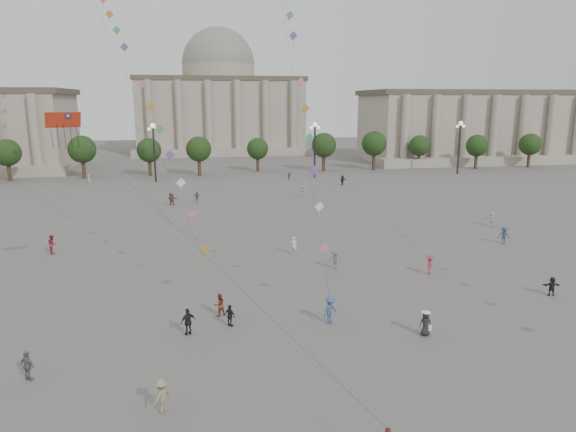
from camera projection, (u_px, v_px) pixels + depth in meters
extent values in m
plane|color=#5C5A57|center=(336.00, 356.00, 29.92)|extent=(360.00, 360.00, 0.00)
cube|color=#A4998A|center=(519.00, 127.00, 132.38)|extent=(80.00, 22.00, 16.00)
cube|color=#4D4538|center=(522.00, 93.00, 130.50)|extent=(81.60, 22.44, 1.20)
cube|color=#A4998A|center=(550.00, 160.00, 121.43)|extent=(84.00, 4.00, 2.00)
cube|color=#A4998A|center=(220.00, 117.00, 152.58)|extent=(46.00, 30.00, 20.00)
cube|color=#4D4538|center=(219.00, 80.00, 150.26)|extent=(46.92, 30.60, 1.20)
cube|color=#A4998A|center=(224.00, 153.00, 138.22)|extent=(48.30, 4.00, 2.00)
cylinder|color=#A4998A|center=(219.00, 73.00, 149.85)|extent=(21.00, 21.00, 5.00)
sphere|color=gray|center=(219.00, 64.00, 149.30)|extent=(21.00, 21.00, 21.00)
cylinder|color=#3B291D|center=(12.00, 170.00, 97.17)|extent=(0.70, 0.70, 3.52)
sphere|color=black|center=(10.00, 151.00, 96.37)|extent=(5.12, 5.12, 5.12)
cylinder|color=#3B291D|center=(79.00, 169.00, 99.25)|extent=(0.70, 0.70, 3.52)
sphere|color=black|center=(77.00, 150.00, 98.44)|extent=(5.12, 5.12, 5.12)
cylinder|color=#3B291D|center=(143.00, 167.00, 101.32)|extent=(0.70, 0.70, 3.52)
sphere|color=black|center=(142.00, 149.00, 100.52)|extent=(5.12, 5.12, 5.12)
cylinder|color=#3B291D|center=(204.00, 166.00, 103.40)|extent=(0.70, 0.70, 3.52)
sphere|color=black|center=(203.00, 148.00, 102.60)|extent=(5.12, 5.12, 5.12)
cylinder|color=#3B291D|center=(263.00, 165.00, 105.48)|extent=(0.70, 0.70, 3.52)
sphere|color=black|center=(263.00, 147.00, 104.67)|extent=(5.12, 5.12, 5.12)
cylinder|color=#3B291D|center=(320.00, 163.00, 107.56)|extent=(0.70, 0.70, 3.52)
sphere|color=black|center=(320.00, 146.00, 106.75)|extent=(5.12, 5.12, 5.12)
cylinder|color=#3B291D|center=(374.00, 162.00, 109.63)|extent=(0.70, 0.70, 3.52)
sphere|color=black|center=(375.00, 145.00, 108.83)|extent=(5.12, 5.12, 5.12)
cylinder|color=#3B291D|center=(427.00, 161.00, 111.71)|extent=(0.70, 0.70, 3.52)
sphere|color=black|center=(428.00, 144.00, 110.91)|extent=(5.12, 5.12, 5.12)
cylinder|color=#3B291D|center=(477.00, 160.00, 113.79)|extent=(0.70, 0.70, 3.52)
sphere|color=black|center=(479.00, 143.00, 112.98)|extent=(5.12, 5.12, 5.12)
cylinder|color=#3B291D|center=(526.00, 159.00, 115.86)|extent=(0.70, 0.70, 3.52)
sphere|color=black|center=(528.00, 143.00, 115.06)|extent=(5.12, 5.12, 5.12)
cylinder|color=#262628|center=(154.00, 155.00, 93.45)|extent=(0.36, 0.36, 10.00)
sphere|color=#FFE5B2|center=(153.00, 126.00, 92.32)|extent=(0.90, 0.90, 0.90)
sphere|color=#FFE5B2|center=(149.00, 129.00, 92.33)|extent=(0.60, 0.60, 0.60)
sphere|color=#FFE5B2|center=(157.00, 129.00, 92.57)|extent=(0.60, 0.60, 0.60)
cylinder|color=#262628|center=(315.00, 152.00, 98.65)|extent=(0.36, 0.36, 10.00)
sphere|color=#FFE5B2|center=(315.00, 124.00, 97.51)|extent=(0.90, 0.90, 0.90)
sphere|color=#FFE5B2|center=(311.00, 128.00, 97.52)|extent=(0.60, 0.60, 0.60)
sphere|color=#FFE5B2|center=(319.00, 128.00, 97.76)|extent=(0.60, 0.60, 0.60)
cylinder|color=#262628|center=(459.00, 149.00, 103.84)|extent=(0.36, 0.36, 10.00)
sphere|color=#FFE5B2|center=(461.00, 123.00, 102.70)|extent=(0.90, 0.90, 0.90)
sphere|color=#FFE5B2|center=(457.00, 126.00, 102.71)|extent=(0.60, 0.60, 0.60)
sphere|color=#FFE5B2|center=(464.00, 126.00, 102.95)|extent=(0.60, 0.60, 0.60)
imported|color=#37587C|center=(289.00, 176.00, 96.72)|extent=(0.95, 0.65, 1.50)
imported|color=black|center=(552.00, 286.00, 39.02)|extent=(1.43, 0.67, 1.48)
imported|color=silver|center=(303.00, 191.00, 79.72)|extent=(1.17, 1.73, 1.79)
imported|color=#5E5D62|center=(335.00, 260.00, 45.21)|extent=(1.24, 0.96, 1.70)
imported|color=silver|center=(492.00, 219.00, 60.70)|extent=(1.70, 1.05, 1.75)
imported|color=#9C2A3E|center=(430.00, 265.00, 43.87)|extent=(1.12, 1.18, 1.60)
imported|color=black|center=(342.00, 180.00, 90.61)|extent=(1.59, 1.46, 1.77)
imported|color=beige|center=(89.00, 180.00, 90.46)|extent=(0.78, 0.83, 1.91)
imported|color=#58575C|center=(172.00, 199.00, 73.18)|extent=(1.68, 1.03, 1.73)
imported|color=silver|center=(294.00, 245.00, 49.64)|extent=(0.74, 0.63, 1.73)
imported|color=navy|center=(504.00, 235.00, 53.18)|extent=(1.34, 1.13, 1.81)
imported|color=slate|center=(197.00, 197.00, 74.99)|extent=(1.05, 0.55, 1.71)
imported|color=maroon|center=(171.00, 199.00, 73.42)|extent=(1.04, 1.31, 1.78)
imported|color=#9B2A3B|center=(52.00, 244.00, 49.83)|extent=(1.03, 1.13, 1.87)
imported|color=gray|center=(161.00, 396.00, 24.31)|extent=(1.20, 1.26, 1.71)
imported|color=black|center=(230.00, 316.00, 33.69)|extent=(0.86, 0.87, 1.48)
imported|color=slate|center=(28.00, 366.00, 27.11)|extent=(1.03, 0.90, 1.66)
imported|color=black|center=(188.00, 322.00, 32.44)|extent=(1.11, 0.84, 1.76)
imported|color=maroon|center=(219.00, 305.00, 35.34)|extent=(0.94, 0.83, 1.61)
imported|color=#395481|center=(330.00, 310.00, 34.07)|extent=(1.41, 1.30, 1.90)
imported|color=black|center=(425.00, 324.00, 32.34)|extent=(0.80, 0.53, 1.61)
cone|color=white|center=(426.00, 311.00, 32.16)|extent=(0.52, 0.52, 0.14)
cylinder|color=white|center=(426.00, 312.00, 32.17)|extent=(0.60, 0.60, 0.02)
cube|color=white|center=(430.00, 328.00, 32.29)|extent=(0.22, 0.10, 0.35)
cube|color=red|center=(63.00, 120.00, 33.55)|extent=(2.24, 1.29, 1.02)
cube|color=#1A9447|center=(57.00, 116.00, 33.40)|extent=(0.40, 0.31, 0.34)
cube|color=navy|center=(68.00, 116.00, 33.52)|extent=(0.40, 0.31, 0.34)
sphere|color=gold|center=(57.00, 116.00, 33.36)|extent=(0.20, 0.20, 0.20)
sphere|color=gold|center=(68.00, 116.00, 33.48)|extent=(0.20, 0.20, 0.20)
cylinder|color=#3F3F3F|center=(187.00, 238.00, 27.08)|extent=(0.02, 0.02, 27.25)
cylinder|color=#3F3F3F|center=(101.00, 17.00, 51.22)|extent=(0.02, 0.02, 66.10)
cube|color=#BD8B2C|center=(205.00, 250.00, 36.24)|extent=(0.76, 0.25, 0.76)
cube|color=#D9738D|center=(193.00, 214.00, 37.41)|extent=(0.76, 0.25, 0.76)
cube|color=white|center=(181.00, 183.00, 38.62)|extent=(0.76, 0.25, 0.76)
cube|color=#744E9D|center=(170.00, 155.00, 39.85)|extent=(0.76, 0.25, 0.76)
cube|color=#4BA368|center=(160.00, 130.00, 41.09)|extent=(0.76, 0.25, 0.76)
cube|color=#BD8B2C|center=(150.00, 106.00, 42.35)|extent=(0.76, 0.25, 0.76)
cube|color=#D9738D|center=(141.00, 85.00, 43.62)|extent=(0.76, 0.25, 0.76)
cube|color=white|center=(132.00, 65.00, 44.90)|extent=(0.76, 0.25, 0.76)
cube|color=#744E9D|center=(124.00, 47.00, 46.18)|extent=(0.76, 0.25, 0.76)
cube|color=#4BA368|center=(117.00, 30.00, 47.47)|extent=(0.76, 0.25, 0.76)
cube|color=#BD8B2C|center=(109.00, 14.00, 48.77)|extent=(0.76, 0.25, 0.76)
cube|color=#D9738D|center=(103.00, 0.00, 50.06)|extent=(0.76, 0.25, 0.76)
cube|color=#D9738D|center=(325.00, 248.00, 35.06)|extent=(0.76, 0.25, 0.76)
cube|color=white|center=(319.00, 207.00, 36.32)|extent=(0.76, 0.25, 0.76)
cube|color=#744E9D|center=(314.00, 170.00, 37.62)|extent=(0.76, 0.25, 0.76)
cube|color=#4BA368|center=(309.00, 138.00, 38.94)|extent=(0.76, 0.25, 0.76)
cube|color=#BD8B2C|center=(305.00, 109.00, 40.28)|extent=(0.76, 0.25, 0.76)
cube|color=#D9738D|center=(301.00, 82.00, 41.64)|extent=(0.76, 0.25, 0.76)
cube|color=white|center=(297.00, 58.00, 43.01)|extent=(0.76, 0.25, 0.76)
cube|color=#744E9D|center=(293.00, 36.00, 44.38)|extent=(0.76, 0.25, 0.76)
cube|color=#4BA368|center=(290.00, 15.00, 45.77)|extent=(0.76, 0.25, 0.76)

